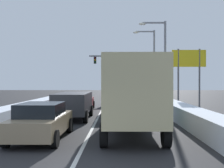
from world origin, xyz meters
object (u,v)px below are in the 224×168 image
Objects in this scene: suv_gray_right_lane_third at (122,96)px; sedan_tan_center_lane_nearest at (42,121)px; box_truck_right_lane_nearest at (131,93)px; suv_maroon_right_lane_second at (119,100)px; street_lamp_right_near at (161,55)px; suv_charcoal_center_lane_second at (74,103)px; street_lamp_right_mid at (151,59)px; traffic_light_gantry at (126,67)px; sedan_red_center_lane_third at (81,101)px; roadside_sign_right at (189,65)px.

suv_gray_right_lane_third is 15.84m from sedan_tan_center_lane_nearest.
sedan_tan_center_lane_nearest is (-3.77, -1.03, -1.14)m from box_truck_right_lane_nearest.
suv_maroon_right_lane_second is 0.60× the size of street_lamp_right_near.
street_lamp_right_mid reaches higher than suv_charcoal_center_lane_second.
traffic_light_gantry reaches higher than box_truck_right_lane_nearest.
box_truck_right_lane_nearest is at bearing -91.49° from traffic_light_gantry.
sedan_red_center_lane_third is 0.82× the size of roadside_sign_right.
suv_maroon_right_lane_second is 4.23m from sedan_red_center_lane_third.
suv_gray_right_lane_third is 0.60× the size of street_lamp_right_near.
street_lamp_right_mid is at bearing 71.48° from sedan_tan_center_lane_nearest.
street_lamp_right_mid is (7.21, 9.87, 4.34)m from sedan_red_center_lane_third.
street_lamp_right_mid is (3.70, 6.47, 4.09)m from suv_gray_right_lane_third.
suv_maroon_right_lane_second is 9.86m from sedan_tan_center_lane_nearest.
roadside_sign_right is (9.99, 14.82, 3.25)m from sedan_tan_center_lane_nearest.
suv_gray_right_lane_third is at bearing 70.50° from suv_charcoal_center_lane_second.
sedan_tan_center_lane_nearest is 0.52× the size of street_lamp_right_mid.
sedan_tan_center_lane_nearest is at bearing -103.24° from suv_gray_right_lane_third.
suv_maroon_right_lane_second is 0.57× the size of street_lamp_right_mid.
suv_charcoal_center_lane_second is at bearing 86.63° from sedan_tan_center_lane_nearest.
roadside_sign_right is (9.86, 2.81, 3.25)m from sedan_red_center_lane_third.
traffic_light_gantry is 5.73m from street_lamp_right_mid.
suv_maroon_right_lane_second is 13.84m from street_lamp_right_mid.
sedan_red_center_lane_third is at bearing 139.65° from suv_maroon_right_lane_second.
street_lamp_right_near reaches higher than sedan_tan_center_lane_nearest.
sedan_tan_center_lane_nearest is 0.55× the size of street_lamp_right_near.
suv_gray_right_lane_third is 5.48m from street_lamp_right_near.
traffic_light_gantry is 0.92× the size of street_lamp_right_near.
box_truck_right_lane_nearest is 1.47× the size of suv_charcoal_center_lane_second.
suv_charcoal_center_lane_second is 0.65× the size of traffic_light_gantry.
sedan_red_center_lane_third is at bearing 92.41° from suv_charcoal_center_lane_second.
traffic_light_gantry is 0.88× the size of street_lamp_right_mid.
suv_maroon_right_lane_second is at bearing -124.34° from street_lamp_right_near.
suv_charcoal_center_lane_second is 0.57× the size of street_lamp_right_mid.
traffic_light_gantry is at bearing 85.89° from suv_gray_right_lane_third.
sedan_red_center_lane_third is at bearing -155.71° from street_lamp_right_near.
street_lamp_right_mid reaches higher than sedan_tan_center_lane_nearest.
box_truck_right_lane_nearest reaches higher than suv_charcoal_center_lane_second.
street_lamp_right_mid is at bearing 60.20° from suv_gray_right_lane_third.
roadside_sign_right is at bearing 41.86° from suv_charcoal_center_lane_second.
box_truck_right_lane_nearest is 14.42m from suv_gray_right_lane_third.
suv_charcoal_center_lane_second is at bearing -127.91° from street_lamp_right_near.
sedan_tan_center_lane_nearest is at bearing -115.99° from street_lamp_right_near.
roadside_sign_right is at bearing 65.75° from box_truck_right_lane_nearest.
street_lamp_right_mid reaches higher than suv_gray_right_lane_third.
suv_gray_right_lane_third is 1.09× the size of sedan_tan_center_lane_nearest.
traffic_light_gantry is at bearing 104.79° from street_lamp_right_near.
sedan_tan_center_lane_nearest is (-3.34, -9.28, -0.25)m from suv_maroon_right_lane_second.
sedan_red_center_lane_third is at bearing -126.14° from street_lamp_right_mid.
sedan_red_center_lane_third is (-3.65, 10.98, -1.14)m from box_truck_right_lane_nearest.
sedan_tan_center_lane_nearest is 0.92× the size of suv_charcoal_center_lane_second.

